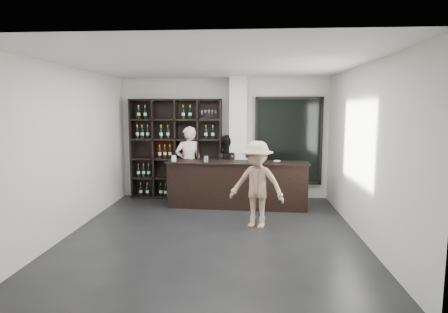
# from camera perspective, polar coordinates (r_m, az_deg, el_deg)

# --- Properties ---
(floor) EXTENTS (5.00, 5.50, 0.01)m
(floor) POSITION_cam_1_polar(r_m,az_deg,el_deg) (6.71, -1.54, -11.60)
(floor) COLOR black
(floor) RESTS_ON ground
(wine_shelf) EXTENTS (2.20, 0.35, 2.40)m
(wine_shelf) POSITION_cam_1_polar(r_m,az_deg,el_deg) (9.11, -7.29, 1.14)
(wine_shelf) COLOR black
(wine_shelf) RESTS_ON floor
(structural_column) EXTENTS (0.40, 0.40, 2.90)m
(structural_column) POSITION_cam_1_polar(r_m,az_deg,el_deg) (8.83, 2.18, 2.63)
(structural_column) COLOR silver
(structural_column) RESTS_ON floor
(glass_panel) EXTENTS (1.60, 0.08, 2.10)m
(glass_panel) POSITION_cam_1_polar(r_m,az_deg,el_deg) (9.10, 9.80, 2.35)
(glass_panel) COLOR black
(glass_panel) RESTS_ON floor
(tasting_counter) EXTENTS (3.10, 0.65, 1.02)m
(tasting_counter) POSITION_cam_1_polar(r_m,az_deg,el_deg) (8.25, 2.00, -4.29)
(tasting_counter) COLOR black
(tasting_counter) RESTS_ON floor
(taster_pink) EXTENTS (0.74, 0.61, 1.76)m
(taster_pink) POSITION_cam_1_polar(r_m,az_deg,el_deg) (8.93, -5.38, -1.04)
(taster_pink) COLOR #FCC2D0
(taster_pink) RESTS_ON floor
(taster_black) EXTENTS (0.78, 0.62, 1.56)m
(taster_black) POSITION_cam_1_polar(r_m,az_deg,el_deg) (8.85, 0.30, -1.74)
(taster_black) COLOR black
(taster_black) RESTS_ON floor
(customer) EXTENTS (1.16, 0.89, 1.59)m
(customer) POSITION_cam_1_polar(r_m,az_deg,el_deg) (6.86, 5.01, -4.27)
(customer) COLOR tan
(customer) RESTS_ON floor
(wine_glass) EXTENTS (0.08, 0.08, 0.18)m
(wine_glass) POSITION_cam_1_polar(r_m,az_deg,el_deg) (8.06, 1.27, -0.26)
(wine_glass) COLOR white
(wine_glass) RESTS_ON tasting_counter
(spit_cup) EXTENTS (0.13, 0.13, 0.13)m
(spit_cup) POSITION_cam_1_polar(r_m,az_deg,el_deg) (8.13, -2.77, -0.38)
(spit_cup) COLOR silver
(spit_cup) RESTS_ON tasting_counter
(napkin_stack) EXTENTS (0.15, 0.15, 0.02)m
(napkin_stack) POSITION_cam_1_polar(r_m,az_deg,el_deg) (8.29, 8.09, -0.67)
(napkin_stack) COLOR white
(napkin_stack) RESTS_ON tasting_counter
(card_stand) EXTENTS (0.10, 0.06, 0.14)m
(card_stand) POSITION_cam_1_polar(r_m,az_deg,el_deg) (8.26, -7.63, -0.28)
(card_stand) COLOR white
(card_stand) RESTS_ON tasting_counter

